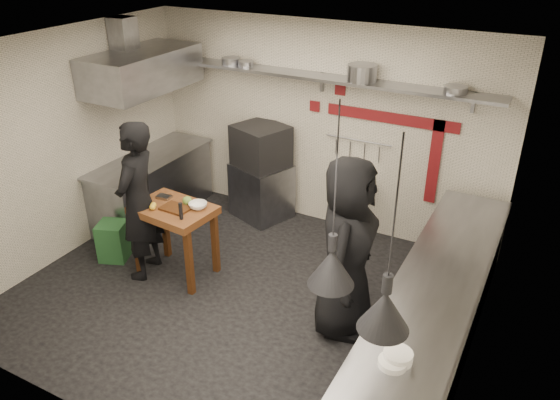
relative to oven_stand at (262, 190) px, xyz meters
The scene contains 47 objects.
floor 2.00m from the oven_stand, 66.67° to the right, with size 5.00×5.00×0.00m, color black.
ceiling 3.10m from the oven_stand, 66.67° to the right, with size 5.00×5.00×0.00m, color beige.
wall_back 1.30m from the oven_stand, 21.15° to the left, with size 5.00×0.04×2.80m, color silver.
wall_front 4.10m from the oven_stand, 78.74° to the right, with size 5.00×0.04×2.80m, color silver.
wall_left 2.69m from the oven_stand, 133.77° to the right, with size 0.04×4.20×2.80m, color silver.
wall_right 3.87m from the oven_stand, 28.78° to the right, with size 0.04×4.20×2.80m, color silver.
red_band_horiz 2.17m from the oven_stand, ahead, with size 1.70×0.02×0.14m, color maroon.
red_band_vert 2.48m from the oven_stand, ahead, with size 0.14×0.02×1.10m, color maroon.
red_tile_a 1.88m from the oven_stand, 15.28° to the left, with size 0.14×0.02×0.14m, color maroon.
red_tile_b 1.47m from the oven_stand, 22.52° to the left, with size 0.14×0.02×0.14m, color maroon.
back_shelf 1.89m from the oven_stand, ahead, with size 4.60×0.34×0.04m, color slate.
shelf_bracket_left 1.99m from the oven_stand, 166.47° to the left, with size 0.04×0.06×0.24m, color slate.
shelf_bracket_mid 1.82m from the oven_stand, 19.20° to the left, with size 0.04×0.06×0.24m, color slate.
shelf_bracket_right 3.14m from the oven_stand, ahead, with size 0.04×0.06×0.24m, color slate.
pan_far_left 1.86m from the oven_stand, 166.91° to the left, with size 0.25×0.25×0.09m, color slate.
pan_mid_left 1.80m from the oven_stand, 156.90° to the left, with size 0.21×0.21×0.07m, color slate.
stock_pot 2.29m from the oven_stand, ahead, with size 0.36×0.36×0.20m, color slate.
pan_right 3.05m from the oven_stand, ahead, with size 0.27×0.27×0.08m, color slate.
oven_stand is the anchor object (origin of this frame).
combi_oven 0.69m from the oven_stand, 53.38° to the right, with size 0.67×0.62×0.58m, color black.
oven_door 0.76m from the oven_stand, 93.67° to the right, with size 0.50×0.03×0.46m, color maroon.
oven_glass 0.75m from the oven_stand, 95.55° to the right, with size 0.38×0.02×0.34m, color black.
hand_sink 1.38m from the oven_stand, ahead, with size 0.46×0.34×0.22m, color white.
sink_tap 1.44m from the oven_stand, ahead, with size 0.03×0.03×0.14m, color slate.
sink_drain 1.33m from the oven_stand, ahead, with size 0.06×0.06×0.66m, color slate.
utensil_rail 1.64m from the oven_stand, 11.11° to the left, with size 0.02×0.02×0.90m, color slate.
counter_right 3.44m from the oven_stand, 31.59° to the right, with size 0.70×3.80×0.90m, color slate.
counter_right_top 3.47m from the oven_stand, 31.59° to the right, with size 0.76×3.90×0.03m, color slate.
plate_stack 4.21m from the oven_stand, 45.99° to the right, with size 0.22×0.22×0.09m, color white.
small_bowl_right 4.23m from the oven_stand, 46.75° to the right, with size 0.22×0.22×0.05m, color white.
counter_left 1.57m from the oven_stand, 151.38° to the right, with size 0.70×1.90×0.90m, color slate.
counter_left_top 1.65m from the oven_stand, 151.38° to the right, with size 0.76×2.00×0.03m, color slate.
extractor_hood 2.32m from the oven_stand, 150.48° to the right, with size 0.78×1.60×0.50m, color slate.
hood_duct 2.77m from the oven_stand, 154.53° to the right, with size 0.28×0.28×0.50m, color slate.
green_bin 2.19m from the oven_stand, 119.92° to the right, with size 0.34×0.34×0.50m, color #286131.
prep_table 1.79m from the oven_stand, 94.92° to the right, with size 0.92×0.64×0.92m, color brown, non-canonical shape.
cutting_board 1.89m from the oven_stand, 92.75° to the right, with size 0.33×0.23×0.03m, color #48250F.
pepper_mill 2.07m from the oven_stand, 86.70° to the right, with size 0.04×0.04×0.20m, color black.
lemon_a 2.02m from the oven_stand, 99.69° to the right, with size 0.07×0.07×0.07m, color gold.
lemon_b 2.06m from the oven_stand, 98.94° to the right, with size 0.07×0.07×0.07m, color gold.
veg_ball 1.76m from the oven_stand, 91.27° to the right, with size 0.11×0.11×0.11m, color olive.
steel_tray 1.78m from the oven_stand, 103.25° to the right, with size 0.17×0.11×0.03m, color slate.
bowl 1.77m from the oven_stand, 85.76° to the right, with size 0.21×0.21×0.07m, color white.
heat_lamp_near 3.95m from the oven_stand, 51.18° to the right, with size 0.38×0.38×1.51m, color black, non-canonical shape.
heat_lamp_far 4.61m from the oven_stand, 48.88° to the right, with size 0.36×0.36×1.42m, color black, non-canonical shape.
chef_left 2.09m from the oven_stand, 105.20° to the right, with size 0.71×0.46×1.94m, color black.
chef_right 2.73m from the oven_stand, 41.47° to the right, with size 0.95×0.62×1.94m, color black.
Camera 1 is at (2.80, -4.33, 3.86)m, focal length 35.00 mm.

